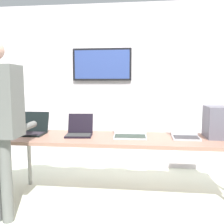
{
  "coord_description": "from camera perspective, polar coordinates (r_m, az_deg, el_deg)",
  "views": [
    {
      "loc": [
        0.17,
        -2.79,
        1.37
      ],
      "look_at": [
        -0.16,
        0.05,
        1.03
      ],
      "focal_mm": 39.29,
      "sensor_mm": 36.0,
      "label": 1
    }
  ],
  "objects": [
    {
      "name": "ground",
      "position": [
        3.12,
        2.93,
        -19.58
      ],
      "size": [
        8.0,
        8.0,
        0.04
      ],
      "primitive_type": "cube",
      "color": "beige"
    },
    {
      "name": "back_wall",
      "position": [
        3.93,
        3.93,
        5.83
      ],
      "size": [
        8.0,
        0.11,
        2.58
      ],
      "color": "silver",
      "rests_on": "ground"
    },
    {
      "name": "workbench",
      "position": [
        2.88,
        3.02,
        -6.9
      ],
      "size": [
        2.8,
        0.7,
        0.74
      ],
      "color": "#9A6E5C",
      "rests_on": "ground"
    },
    {
      "name": "equipment_box",
      "position": [
        3.1,
        24.7,
        -2.17
      ],
      "size": [
        0.42,
        0.34,
        0.36
      ],
      "color": "#5A5663",
      "rests_on": "workbench"
    },
    {
      "name": "laptop_station_0",
      "position": [
        3.21,
        -18.15,
        -3.79
      ],
      "size": [
        0.35,
        0.34,
        0.26
      ],
      "color": "black",
      "rests_on": "workbench"
    },
    {
      "name": "laptop_station_1",
      "position": [
        3.0,
        -7.57,
        -4.3
      ],
      "size": [
        0.34,
        0.35,
        0.25
      ],
      "color": "black",
      "rests_on": "workbench"
    },
    {
      "name": "laptop_station_2",
      "position": [
        2.92,
        4.26,
        -4.61
      ],
      "size": [
        0.39,
        0.37,
        0.24
      ],
      "color": "#AFB2B7",
      "rests_on": "workbench"
    },
    {
      "name": "laptop_station_3",
      "position": [
        2.97,
        16.69,
        -4.66
      ],
      "size": [
        0.31,
        0.3,
        0.25
      ],
      "color": "#ADAFB6",
      "rests_on": "workbench"
    },
    {
      "name": "paper_sheet",
      "position": [
        3.14,
        -24.63,
        -5.4
      ],
      "size": [
        0.22,
        0.31,
        0.0
      ],
      "color": "white",
      "rests_on": "workbench"
    }
  ]
}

